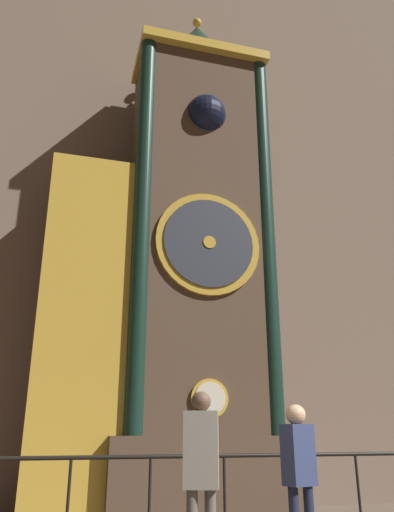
{
  "coord_description": "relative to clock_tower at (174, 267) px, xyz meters",
  "views": [
    {
      "loc": [
        -2.74,
        -4.13,
        1.35
      ],
      "look_at": [
        -0.35,
        4.36,
        4.46
      ],
      "focal_mm": 35.0,
      "sensor_mm": 36.0,
      "label": 1
    }
  ],
  "objects": [
    {
      "name": "cathedral_back_wall",
      "position": [
        0.7,
        1.28,
        2.79
      ],
      "size": [
        24.0,
        0.32,
        14.0
      ],
      "color": "#7A6656",
      "rests_on": "ground_plane"
    },
    {
      "name": "railing_fence",
      "position": [
        0.19,
        -2.11,
        -3.59
      ],
      "size": [
        5.6,
        0.05,
        1.09
      ],
      "color": "black",
      "rests_on": "ground_plane"
    },
    {
      "name": "clock_tower",
      "position": [
        0.0,
        0.0,
        0.0
      ],
      "size": [
        4.26,
        1.82,
        10.13
      ],
      "color": "brown",
      "rests_on": "ground_plane"
    },
    {
      "name": "visitor_far",
      "position": [
        0.77,
        -2.98,
        -3.2
      ],
      "size": [
        0.39,
        0.32,
        1.65
      ],
      "rotation": [
        0.0,
        0.0,
        0.33
      ],
      "color": "#1B213A",
      "rests_on": "ground_plane"
    },
    {
      "name": "visitor_near",
      "position": [
        -0.49,
        -3.41,
        -3.16
      ],
      "size": [
        0.39,
        0.32,
        1.73
      ],
      "rotation": [
        0.0,
        0.0,
        -0.34
      ],
      "color": "#58554F",
      "rests_on": "ground_plane"
    }
  ]
}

